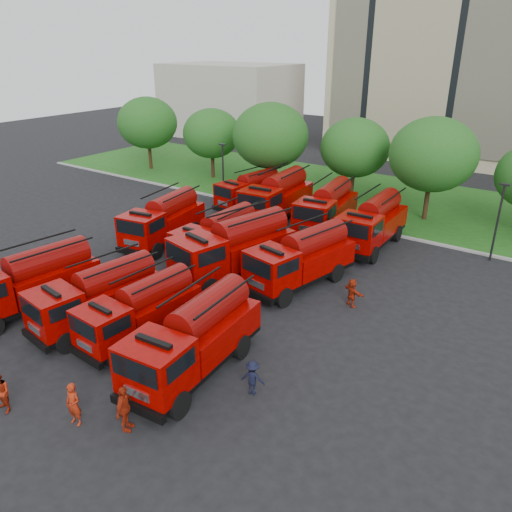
{
  "coord_description": "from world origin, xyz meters",
  "views": [
    {
      "loc": [
        16.52,
        -15.71,
        13.18
      ],
      "look_at": [
        1.54,
        5.67,
        1.8
      ],
      "focal_mm": 35.0,
      "sensor_mm": 36.0,
      "label": 1
    }
  ],
  "objects_px": {
    "firefighter_5": "(351,306)",
    "fire_truck_0": "(30,281)",
    "firefighter_0": "(77,423)",
    "fire_truck_11": "(373,223)",
    "firefighter_2": "(127,429)",
    "fire_truck_7": "(301,258)",
    "fire_truck_1": "(98,296)",
    "fire_truck_2": "(140,310)",
    "fire_truck_4": "(164,220)",
    "fire_truck_9": "(277,197)",
    "fire_truck_3": "(194,338)",
    "fire_truck_6": "(234,248)",
    "firefighter_1": "(4,411)",
    "fire_truck_5": "(218,237)",
    "fire_truck_10": "(327,208)",
    "fire_truck_8": "(250,190)",
    "firefighter_3": "(253,393)",
    "firefighter_4": "(145,305)"
  },
  "relations": [
    {
      "from": "fire_truck_3",
      "to": "fire_truck_6",
      "type": "xyz_separation_m",
      "value": [
        -4.35,
        8.5,
        0.17
      ]
    },
    {
      "from": "fire_truck_10",
      "to": "firefighter_4",
      "type": "height_order",
      "value": "fire_truck_10"
    },
    {
      "from": "fire_truck_4",
      "to": "firefighter_5",
      "type": "relative_size",
      "value": 4.77
    },
    {
      "from": "fire_truck_5",
      "to": "fire_truck_4",
      "type": "bearing_deg",
      "value": 178.05
    },
    {
      "from": "fire_truck_5",
      "to": "firefighter_5",
      "type": "bearing_deg",
      "value": -4.17
    },
    {
      "from": "fire_truck_10",
      "to": "firefighter_2",
      "type": "xyz_separation_m",
      "value": [
        3.85,
        -22.88,
        -1.71
      ]
    },
    {
      "from": "fire_truck_7",
      "to": "fire_truck_10",
      "type": "relative_size",
      "value": 0.98
    },
    {
      "from": "fire_truck_3",
      "to": "firefighter_1",
      "type": "xyz_separation_m",
      "value": [
        -4.35,
        -6.2,
        -1.66
      ]
    },
    {
      "from": "firefighter_0",
      "to": "firefighter_5",
      "type": "bearing_deg",
      "value": 64.14
    },
    {
      "from": "fire_truck_3",
      "to": "firefighter_0",
      "type": "relative_size",
      "value": 4.26
    },
    {
      "from": "fire_truck_2",
      "to": "fire_truck_1",
      "type": "bearing_deg",
      "value": -169.71
    },
    {
      "from": "fire_truck_1",
      "to": "fire_truck_6",
      "type": "xyz_separation_m",
      "value": [
        2.18,
        8.25,
        0.29
      ]
    },
    {
      "from": "fire_truck_8",
      "to": "fire_truck_7",
      "type": "bearing_deg",
      "value": -35.27
    },
    {
      "from": "firefighter_0",
      "to": "fire_truck_11",
      "type": "bearing_deg",
      "value": 76.95
    },
    {
      "from": "fire_truck_11",
      "to": "fire_truck_6",
      "type": "bearing_deg",
      "value": -119.34
    },
    {
      "from": "fire_truck_6",
      "to": "fire_truck_9",
      "type": "distance_m",
      "value": 10.79
    },
    {
      "from": "fire_truck_0",
      "to": "firefighter_0",
      "type": "relative_size",
      "value": 4.26
    },
    {
      "from": "fire_truck_1",
      "to": "fire_truck_2",
      "type": "height_order",
      "value": "fire_truck_1"
    },
    {
      "from": "fire_truck_8",
      "to": "fire_truck_11",
      "type": "bearing_deg",
      "value": -2.85
    },
    {
      "from": "fire_truck_4",
      "to": "fire_truck_10",
      "type": "bearing_deg",
      "value": 37.9
    },
    {
      "from": "fire_truck_11",
      "to": "firefighter_3",
      "type": "xyz_separation_m",
      "value": [
        2.4,
        -17.5,
        -1.71
      ]
    },
    {
      "from": "fire_truck_1",
      "to": "firefighter_0",
      "type": "height_order",
      "value": "fire_truck_1"
    },
    {
      "from": "firefighter_2",
      "to": "firefighter_4",
      "type": "distance_m",
      "value": 9.39
    },
    {
      "from": "fire_truck_3",
      "to": "fire_truck_6",
      "type": "height_order",
      "value": "fire_truck_6"
    },
    {
      "from": "fire_truck_11",
      "to": "firefighter_1",
      "type": "relative_size",
      "value": 4.31
    },
    {
      "from": "fire_truck_9",
      "to": "firefighter_5",
      "type": "distance_m",
      "value": 14.65
    },
    {
      "from": "fire_truck_5",
      "to": "firefighter_5",
      "type": "relative_size",
      "value": 4.37
    },
    {
      "from": "fire_truck_7",
      "to": "firefighter_5",
      "type": "xyz_separation_m",
      "value": [
        3.54,
        -0.65,
        -1.66
      ]
    },
    {
      "from": "fire_truck_11",
      "to": "firefighter_2",
      "type": "height_order",
      "value": "fire_truck_11"
    },
    {
      "from": "fire_truck_10",
      "to": "firefighter_5",
      "type": "relative_size",
      "value": 4.88
    },
    {
      "from": "fire_truck_3",
      "to": "fire_truck_4",
      "type": "distance_m",
      "value": 15.38
    },
    {
      "from": "fire_truck_1",
      "to": "fire_truck_6",
      "type": "bearing_deg",
      "value": 82.74
    },
    {
      "from": "fire_truck_0",
      "to": "fire_truck_5",
      "type": "height_order",
      "value": "fire_truck_0"
    },
    {
      "from": "fire_truck_11",
      "to": "firefighter_4",
      "type": "relative_size",
      "value": 4.04
    },
    {
      "from": "fire_truck_1",
      "to": "firefighter_5",
      "type": "distance_m",
      "value": 13.13
    },
    {
      "from": "firefighter_1",
      "to": "fire_truck_9",
      "type": "bearing_deg",
      "value": 101.56
    },
    {
      "from": "firefighter_2",
      "to": "fire_truck_1",
      "type": "bearing_deg",
      "value": 34.25
    },
    {
      "from": "firefighter_5",
      "to": "fire_truck_0",
      "type": "bearing_deg",
      "value": 61.94
    },
    {
      "from": "fire_truck_2",
      "to": "firefighter_0",
      "type": "bearing_deg",
      "value": -63.81
    },
    {
      "from": "fire_truck_6",
      "to": "fire_truck_9",
      "type": "xyz_separation_m",
      "value": [
        -3.58,
        10.19,
        -0.01
      ]
    },
    {
      "from": "firefighter_0",
      "to": "fire_truck_2",
      "type": "bearing_deg",
      "value": 105.0
    },
    {
      "from": "fire_truck_7",
      "to": "firefighter_3",
      "type": "distance_m",
      "value": 10.3
    },
    {
      "from": "fire_truck_4",
      "to": "fire_truck_9",
      "type": "distance_m",
      "value": 9.46
    },
    {
      "from": "fire_truck_0",
      "to": "fire_truck_1",
      "type": "bearing_deg",
      "value": 22.44
    },
    {
      "from": "fire_truck_1",
      "to": "fire_truck_8",
      "type": "relative_size",
      "value": 1.03
    },
    {
      "from": "fire_truck_3",
      "to": "fire_truck_10",
      "type": "distance_m",
      "value": 19.09
    },
    {
      "from": "fire_truck_3",
      "to": "firefighter_1",
      "type": "distance_m",
      "value": 7.75
    },
    {
      "from": "fire_truck_9",
      "to": "firefighter_0",
      "type": "xyz_separation_m",
      "value": [
        6.4,
        -23.68,
        -1.82
      ]
    },
    {
      "from": "fire_truck_0",
      "to": "fire_truck_6",
      "type": "bearing_deg",
      "value": 63.67
    },
    {
      "from": "firefighter_0",
      "to": "firefighter_5",
      "type": "height_order",
      "value": "firefighter_0"
    }
  ]
}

